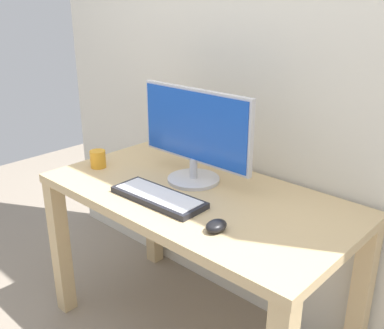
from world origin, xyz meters
name	(u,v)px	position (x,y,z in m)	size (l,w,h in m)	color
wall_back	(259,14)	(0.00, 0.40, 1.50)	(2.90, 0.04, 3.00)	silver
desk	(197,219)	(0.00, 0.00, 0.65)	(1.38, 0.73, 0.78)	tan
monitor	(195,134)	(-0.09, 0.09, 1.00)	(0.61, 0.24, 0.43)	silver
keyboard_primary	(158,197)	(-0.06, -0.17, 0.79)	(0.43, 0.17, 0.03)	#232328
mouse	(216,226)	(0.28, -0.20, 0.80)	(0.07, 0.09, 0.04)	black
coffee_mug	(98,159)	(-0.56, -0.11, 0.82)	(0.08, 0.08, 0.09)	orange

